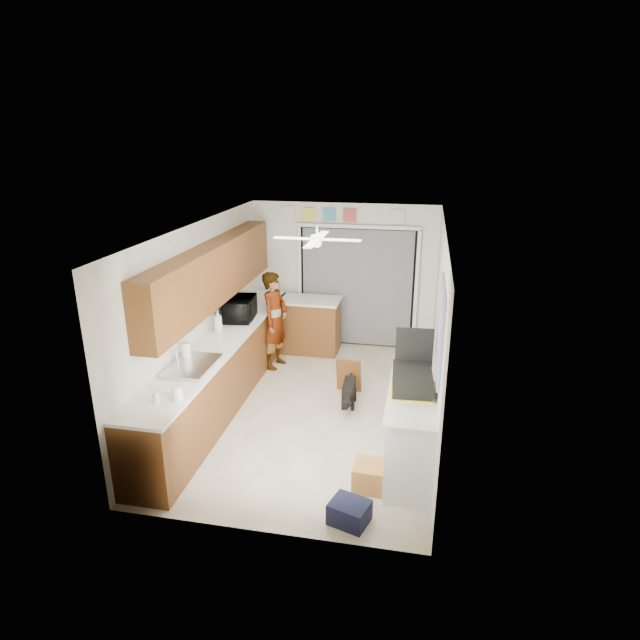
{
  "coord_description": "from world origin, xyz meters",
  "views": [
    {
      "loc": [
        1.36,
        -6.47,
        3.62
      ],
      "look_at": [
        0.0,
        0.4,
        1.15
      ],
      "focal_mm": 30.0,
      "sensor_mm": 36.0,
      "label": 1
    }
  ],
  "objects_px": {
    "paper_towel_roll": "(186,352)",
    "microwave": "(240,309)",
    "man": "(275,320)",
    "suitcase": "(412,380)",
    "navy_crate": "(349,512)",
    "dog": "(349,392)",
    "soap_bottle": "(218,320)",
    "cardboard_box": "(375,477)"
  },
  "relations": [
    {
      "from": "microwave",
      "to": "soap_bottle",
      "type": "relative_size",
      "value": 1.91
    },
    {
      "from": "navy_crate",
      "to": "man",
      "type": "relative_size",
      "value": 0.23
    },
    {
      "from": "microwave",
      "to": "dog",
      "type": "xyz_separation_m",
      "value": [
        1.77,
        -0.64,
        -0.9
      ]
    },
    {
      "from": "soap_bottle",
      "to": "cardboard_box",
      "type": "height_order",
      "value": "soap_bottle"
    },
    {
      "from": "paper_towel_roll",
      "to": "dog",
      "type": "xyz_separation_m",
      "value": [
        1.91,
        0.96,
        -0.85
      ]
    },
    {
      "from": "microwave",
      "to": "navy_crate",
      "type": "relative_size",
      "value": 1.66
    },
    {
      "from": "navy_crate",
      "to": "dog",
      "type": "xyz_separation_m",
      "value": [
        -0.35,
        2.35,
        0.1
      ]
    },
    {
      "from": "man",
      "to": "dog",
      "type": "distance_m",
      "value": 1.84
    },
    {
      "from": "paper_towel_roll",
      "to": "cardboard_box",
      "type": "bearing_deg",
      "value": -18.43
    },
    {
      "from": "paper_towel_roll",
      "to": "microwave",
      "type": "bearing_deg",
      "value": 84.97
    },
    {
      "from": "navy_crate",
      "to": "soap_bottle",
      "type": "bearing_deg",
      "value": 132.62
    },
    {
      "from": "microwave",
      "to": "suitcase",
      "type": "bearing_deg",
      "value": -132.33
    },
    {
      "from": "paper_towel_roll",
      "to": "dog",
      "type": "distance_m",
      "value": 2.3
    },
    {
      "from": "dog",
      "to": "microwave",
      "type": "bearing_deg",
      "value": 158.01
    },
    {
      "from": "soap_bottle",
      "to": "paper_towel_roll",
      "type": "xyz_separation_m",
      "value": [
        -0.0,
        -1.06,
        -0.04
      ]
    },
    {
      "from": "navy_crate",
      "to": "man",
      "type": "distance_m",
      "value": 3.91
    },
    {
      "from": "man",
      "to": "dog",
      "type": "relative_size",
      "value": 2.97
    },
    {
      "from": "soap_bottle",
      "to": "suitcase",
      "type": "xyz_separation_m",
      "value": [
        2.76,
        -1.34,
        -0.04
      ]
    },
    {
      "from": "dog",
      "to": "paper_towel_roll",
      "type": "bearing_deg",
      "value": -155.37
    },
    {
      "from": "man",
      "to": "paper_towel_roll",
      "type": "bearing_deg",
      "value": 176.88
    },
    {
      "from": "soap_bottle",
      "to": "suitcase",
      "type": "distance_m",
      "value": 3.07
    },
    {
      "from": "soap_bottle",
      "to": "man",
      "type": "bearing_deg",
      "value": 61.57
    },
    {
      "from": "navy_crate",
      "to": "paper_towel_roll",
      "type": "bearing_deg",
      "value": 148.35
    },
    {
      "from": "soap_bottle",
      "to": "dog",
      "type": "height_order",
      "value": "soap_bottle"
    },
    {
      "from": "navy_crate",
      "to": "dog",
      "type": "relative_size",
      "value": 0.69
    },
    {
      "from": "suitcase",
      "to": "dog",
      "type": "bearing_deg",
      "value": 120.89
    },
    {
      "from": "soap_bottle",
      "to": "paper_towel_roll",
      "type": "bearing_deg",
      "value": -90.22
    },
    {
      "from": "soap_bottle",
      "to": "navy_crate",
      "type": "bearing_deg",
      "value": -47.38
    },
    {
      "from": "cardboard_box",
      "to": "man",
      "type": "bearing_deg",
      "value": 123.47
    },
    {
      "from": "soap_bottle",
      "to": "man",
      "type": "xyz_separation_m",
      "value": [
        0.54,
        1.0,
        -0.31
      ]
    },
    {
      "from": "soap_bottle",
      "to": "man",
      "type": "height_order",
      "value": "man"
    },
    {
      "from": "soap_bottle",
      "to": "navy_crate",
      "type": "distance_m",
      "value": 3.47
    },
    {
      "from": "navy_crate",
      "to": "man",
      "type": "height_order",
      "value": "man"
    },
    {
      "from": "microwave",
      "to": "paper_towel_roll",
      "type": "relative_size",
      "value": 2.62
    },
    {
      "from": "man",
      "to": "suitcase",
      "type": "bearing_deg",
      "value": -124.82
    },
    {
      "from": "suitcase",
      "to": "cardboard_box",
      "type": "distance_m",
      "value": 1.11
    },
    {
      "from": "soap_bottle",
      "to": "paper_towel_roll",
      "type": "height_order",
      "value": "soap_bottle"
    },
    {
      "from": "navy_crate",
      "to": "man",
      "type": "xyz_separation_m",
      "value": [
        -1.71,
        3.45,
        0.68
      ]
    },
    {
      "from": "microwave",
      "to": "suitcase",
      "type": "xyz_separation_m",
      "value": [
        2.63,
        -1.89,
        -0.05
      ]
    },
    {
      "from": "cardboard_box",
      "to": "dog",
      "type": "bearing_deg",
      "value": 106.85
    },
    {
      "from": "paper_towel_roll",
      "to": "soap_bottle",
      "type": "bearing_deg",
      "value": 89.78
    },
    {
      "from": "suitcase",
      "to": "man",
      "type": "xyz_separation_m",
      "value": [
        -2.22,
        2.35,
        -0.27
      ]
    }
  ]
}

